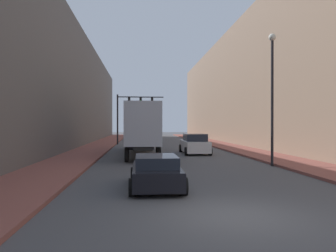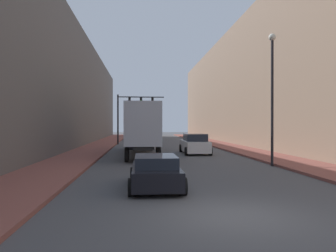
# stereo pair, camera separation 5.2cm
# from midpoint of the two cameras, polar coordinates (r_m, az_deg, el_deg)

# --- Properties ---
(ground_plane) EXTENTS (200.00, 200.00, 0.00)m
(ground_plane) POSITION_cam_midpoint_polar(r_m,az_deg,el_deg) (9.52, 11.60, -15.13)
(ground_plane) COLOR #4C4C4F
(sidewalk_right) EXTENTS (3.49, 80.00, 0.15)m
(sidewalk_right) POSITION_cam_midpoint_polar(r_m,az_deg,el_deg) (40.11, 9.28, -3.25)
(sidewalk_right) COLOR brown
(sidewalk_right) RESTS_ON ground
(sidewalk_left) EXTENTS (3.49, 80.00, 0.15)m
(sidewalk_left) POSITION_cam_midpoint_polar(r_m,az_deg,el_deg) (39.15, -11.88, -3.34)
(sidewalk_left) COLOR brown
(sidewalk_left) RESTS_ON ground
(building_right) EXTENTS (6.00, 80.00, 15.02)m
(building_right) POSITION_cam_midpoint_polar(r_m,az_deg,el_deg) (41.77, 15.65, 7.09)
(building_right) COLOR #846B56
(building_right) RESTS_ON ground
(building_left) EXTENTS (6.00, 80.00, 13.36)m
(building_left) POSITION_cam_midpoint_polar(r_m,az_deg,el_deg) (40.13, -18.67, 6.18)
(building_left) COLOR #66605B
(building_left) RESTS_ON ground
(semi_truck) EXTENTS (2.47, 14.50, 4.05)m
(semi_truck) POSITION_cam_midpoint_polar(r_m,az_deg,el_deg) (28.00, -4.60, -0.21)
(semi_truck) COLOR #B2B7C1
(semi_truck) RESTS_ON ground
(sedan_car) EXTENTS (2.08, 4.23, 1.30)m
(sedan_car) POSITION_cam_midpoint_polar(r_m,az_deg,el_deg) (13.17, -2.20, -8.00)
(sedan_car) COLOR black
(sedan_car) RESTS_ON ground
(suv_car) EXTENTS (2.22, 4.89, 1.73)m
(suv_car) POSITION_cam_midpoint_polar(r_m,az_deg,el_deg) (28.47, 4.59, -3.18)
(suv_car) COLOR silver
(suv_car) RESTS_ON ground
(traffic_signal_gantry) EXTENTS (5.95, 0.35, 6.35)m
(traffic_signal_gantry) POSITION_cam_midpoint_polar(r_m,az_deg,el_deg) (41.98, -6.67, 2.97)
(traffic_signal_gantry) COLOR black
(traffic_signal_gantry) RESTS_ON ground
(street_lamp) EXTENTS (0.44, 0.44, 8.04)m
(street_lamp) POSITION_cam_midpoint_polar(r_m,az_deg,el_deg) (20.95, 17.63, 7.14)
(street_lamp) COLOR black
(street_lamp) RESTS_ON ground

